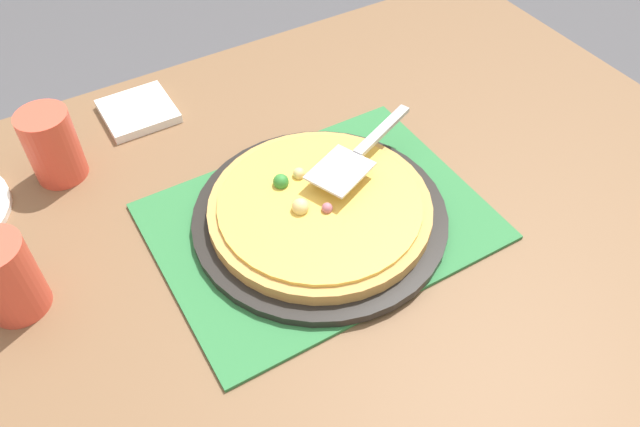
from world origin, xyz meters
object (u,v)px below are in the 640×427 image
Objects in this scene: cup_far at (6,277)px; pizza_server at (358,153)px; pizza at (320,206)px; cup_near at (52,146)px; pizza_pan at (320,217)px; napkin_stack at (138,111)px.

cup_far is 0.51m from pizza_server.
cup_far is at bearing 169.83° from pizza.
cup_near and cup_far have the same top height.
pizza is at bearing -157.57° from pizza_server.
cup_near is (-0.30, 0.30, 0.05)m from pizza_pan.
napkin_stack is (0.27, 0.31, -0.05)m from cup_far.
cup_near is 1.00× the size of napkin_stack.
napkin_stack is (0.16, 0.08, -0.05)m from cup_near.
pizza is (0.00, 0.00, 0.02)m from pizza_pan.
pizza_pan is 0.42m from napkin_stack.
pizza_pan is at bearing -127.59° from pizza.
cup_near is at bearing -151.84° from napkin_stack.
cup_far is (-0.12, -0.23, 0.00)m from cup_near.
pizza is 2.75× the size of napkin_stack.
cup_near is (-0.30, 0.30, 0.03)m from pizza.
cup_near is 0.53× the size of pizza_server.
pizza_server is (0.51, -0.04, 0.01)m from cup_far.
pizza is 0.41m from napkin_stack.
pizza_server reaches higher than napkin_stack.
pizza reaches higher than napkin_stack.
cup_near reaches higher than pizza_pan.
cup_far is at bearing -117.38° from cup_near.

